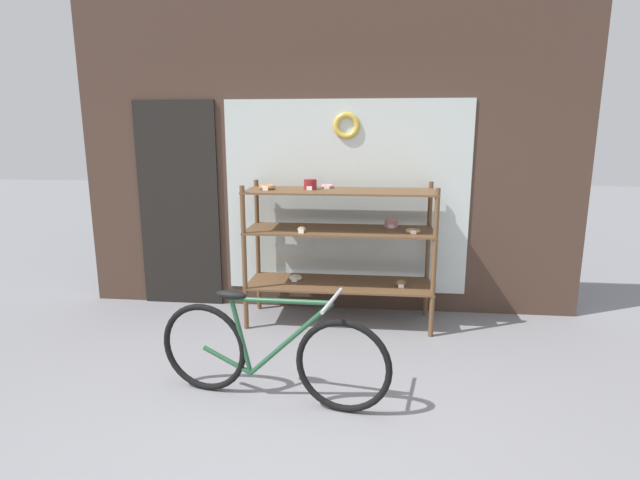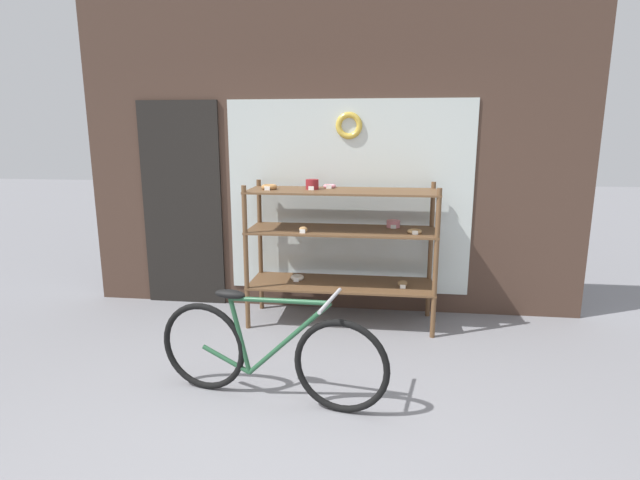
# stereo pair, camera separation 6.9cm
# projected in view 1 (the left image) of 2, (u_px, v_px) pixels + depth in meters

# --- Properties ---
(ground_plane) EXTENTS (30.00, 30.00, 0.00)m
(ground_plane) POSITION_uv_depth(u_px,v_px,m) (286.00, 446.00, 2.91)
(ground_plane) COLOR gray
(storefront_facade) EXTENTS (4.99, 0.13, 3.21)m
(storefront_facade) POSITION_uv_depth(u_px,v_px,m) (322.00, 156.00, 4.91)
(storefront_facade) COLOR #473328
(storefront_facade) RESTS_ON ground_plane
(display_case) EXTENTS (1.73, 0.57, 1.36)m
(display_case) POSITION_uv_depth(u_px,v_px,m) (339.00, 237.00, 4.64)
(display_case) COLOR brown
(display_case) RESTS_ON ground_plane
(bicycle) EXTENTS (1.62, 0.47, 0.77)m
(bicycle) POSITION_uv_depth(u_px,v_px,m) (270.00, 353.00, 3.34)
(bicycle) COLOR black
(bicycle) RESTS_ON ground_plane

